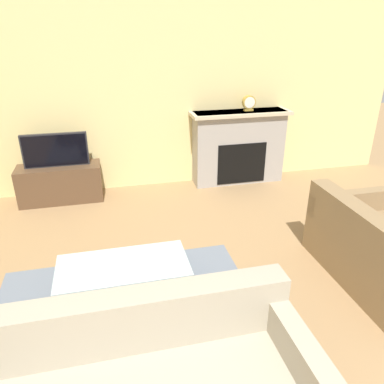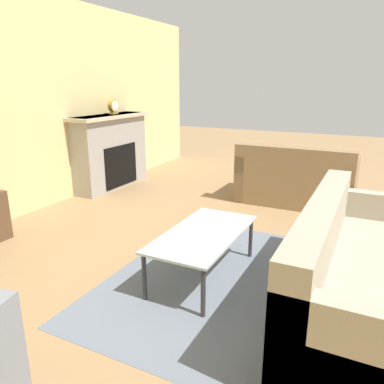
{
  "view_description": "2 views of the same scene",
  "coord_description": "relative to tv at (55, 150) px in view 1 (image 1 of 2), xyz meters",
  "views": [
    {
      "loc": [
        -0.15,
        -0.5,
        2.35
      ],
      "look_at": [
        0.65,
        2.85,
        0.8
      ],
      "focal_mm": 35.0,
      "sensor_mm": 36.0,
      "label": 1
    },
    {
      "loc": [
        -2.77,
        1.1,
        1.62
      ],
      "look_at": [
        0.17,
        2.56,
        0.66
      ],
      "focal_mm": 35.0,
      "sensor_mm": 36.0,
      "label": 2
    }
  ],
  "objects": [
    {
      "name": "mantel_clock",
      "position": [
        2.85,
        0.12,
        0.5
      ],
      "size": [
        0.2,
        0.07,
        0.23
      ],
      "color": "#B79338",
      "rests_on": "fireplace"
    },
    {
      "name": "coffee_table",
      "position": [
        0.73,
        -2.41,
        -0.39
      ],
      "size": [
        1.16,
        0.58,
        0.41
      ],
      "color": "#333338",
      "rests_on": "ground_plane"
    },
    {
      "name": "tv",
      "position": [
        0.0,
        0.0,
        0.0
      ],
      "size": [
        0.88,
        0.06,
        0.47
      ],
      "color": "#232328",
      "rests_on": "tv_stand"
    },
    {
      "name": "wall_back",
      "position": [
        0.84,
        0.32,
        0.59
      ],
      "size": [
        8.99,
        0.06,
        2.7
      ],
      "color": "beige",
      "rests_on": "ground_plane"
    },
    {
      "name": "area_rug",
      "position": [
        0.73,
        -2.59,
        -0.76
      ],
      "size": [
        2.36,
        1.78,
        0.0
      ],
      "color": "slate",
      "rests_on": "ground_plane"
    },
    {
      "name": "fireplace",
      "position": [
        2.72,
        0.11,
        -0.17
      ],
      "size": [
        1.54,
        0.42,
        1.14
      ],
      "color": "#9E9993",
      "rests_on": "ground_plane"
    },
    {
      "name": "tv_stand",
      "position": [
        0.0,
        0.0,
        -0.5
      ],
      "size": [
        1.15,
        0.42,
        0.53
      ],
      "color": "brown",
      "rests_on": "ground_plane"
    },
    {
      "name": "couch_loveseat",
      "position": [
        3.21,
        -2.68,
        -0.47
      ],
      "size": [
        0.93,
        1.53,
        0.82
      ],
      "rotation": [
        0.0,
        0.0,
        1.57
      ],
      "color": "#8C704C",
      "rests_on": "ground_plane"
    }
  ]
}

